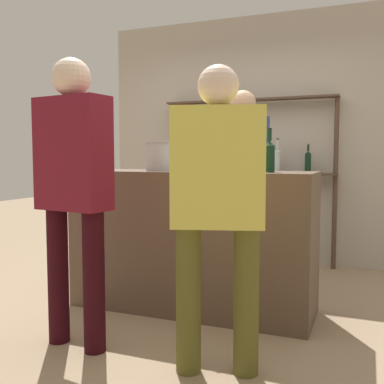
# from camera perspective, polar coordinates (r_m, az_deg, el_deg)

# --- Properties ---
(ground_plane) EXTENTS (16.00, 16.00, 0.00)m
(ground_plane) POSITION_cam_1_polar(r_m,az_deg,el_deg) (3.69, 0.00, -14.52)
(ground_plane) COLOR #9E8466
(bar_counter) EXTENTS (1.89, 0.62, 1.09)m
(bar_counter) POSITION_cam_1_polar(r_m,az_deg,el_deg) (3.55, 0.00, -6.16)
(bar_counter) COLOR brown
(bar_counter) RESTS_ON ground_plane
(back_wall) EXTENTS (3.49, 0.12, 2.80)m
(back_wall) POSITION_cam_1_polar(r_m,az_deg,el_deg) (5.32, 7.64, 6.58)
(back_wall) COLOR #B2A899
(back_wall) RESTS_ON ground_plane
(back_shelf) EXTENTS (1.95, 0.18, 1.85)m
(back_shelf) POSITION_cam_1_polar(r_m,az_deg,el_deg) (5.14, 7.04, 4.58)
(back_shelf) COLOR #4C3828
(back_shelf) RESTS_ON ground_plane
(counter_bottle_0) EXTENTS (0.08, 0.08, 0.31)m
(counter_bottle_0) POSITION_cam_1_polar(r_m,az_deg,el_deg) (3.28, 2.42, 4.60)
(counter_bottle_0) COLOR black
(counter_bottle_0) RESTS_ON bar_counter
(counter_bottle_1) EXTENTS (0.08, 0.08, 0.31)m
(counter_bottle_1) POSITION_cam_1_polar(r_m,az_deg,el_deg) (3.25, 9.81, 4.59)
(counter_bottle_1) COLOR black
(counter_bottle_1) RESTS_ON bar_counter
(counter_bottle_2) EXTENTS (0.08, 0.08, 0.35)m
(counter_bottle_2) POSITION_cam_1_polar(r_m,az_deg,el_deg) (3.41, -0.77, 5.00)
(counter_bottle_2) COLOR silver
(counter_bottle_2) RESTS_ON bar_counter
(wine_glass) EXTENTS (0.09, 0.09, 0.15)m
(wine_glass) POSITION_cam_1_polar(r_m,az_deg,el_deg) (3.30, 5.43, 4.49)
(wine_glass) COLOR silver
(wine_glass) RESTS_ON bar_counter
(ice_bucket) EXTENTS (0.23, 0.23, 0.23)m
(ice_bucket) POSITION_cam_1_polar(r_m,az_deg,el_deg) (3.60, -4.14, 4.55)
(ice_bucket) COLOR #B2B2B7
(ice_bucket) RESTS_ON bar_counter
(server_behind_counter) EXTENTS (0.48, 0.31, 1.80)m
(server_behind_counter) POSITION_cam_1_polar(r_m,az_deg,el_deg) (4.08, 6.40, 2.54)
(server_behind_counter) COLOR #121C33
(server_behind_counter) RESTS_ON ground_plane
(customer_right) EXTENTS (0.54, 0.36, 1.69)m
(customer_right) POSITION_cam_1_polar(r_m,az_deg,el_deg) (2.44, 3.28, -0.74)
(customer_right) COLOR brown
(customer_right) RESTS_ON ground_plane
(customer_left) EXTENTS (0.50, 0.28, 1.81)m
(customer_left) POSITION_cam_1_polar(r_m,az_deg,el_deg) (2.87, -14.81, 1.49)
(customer_left) COLOR black
(customer_left) RESTS_ON ground_plane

